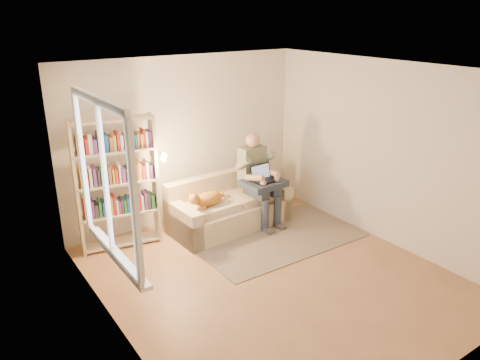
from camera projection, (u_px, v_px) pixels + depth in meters
floor at (272, 276)px, 6.02m from camera, size 4.50×4.50×0.00m
ceiling at (277, 70)px, 5.12m from camera, size 4.00×4.50×0.02m
wall_left at (112, 222)px, 4.51m from camera, size 0.02×4.50×2.60m
wall_right at (385, 154)px, 6.64m from camera, size 0.02×4.50×2.60m
wall_back at (185, 140)px, 7.31m from camera, size 4.00×0.02×2.60m
wall_front at (445, 259)px, 3.83m from camera, size 4.00×0.02×2.60m
window at (109, 206)px, 4.66m from camera, size 0.12×1.52×1.69m
sofa at (229, 209)px, 7.31m from camera, size 1.91×0.92×0.80m
person at (257, 175)px, 7.28m from camera, size 0.44×0.68×1.45m
cat at (208, 198)px, 6.85m from camera, size 0.69×0.26×0.25m
blanket at (264, 183)px, 7.21m from camera, size 0.64×0.53×0.09m
laptop at (264, 177)px, 7.18m from camera, size 0.38×0.30×0.33m
bookshelf at (117, 177)px, 6.46m from camera, size 1.24×0.55×1.89m
rug at (277, 237)px, 7.02m from camera, size 2.48×1.48×0.01m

